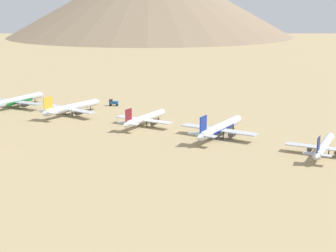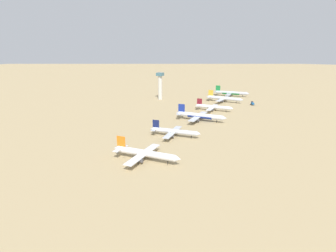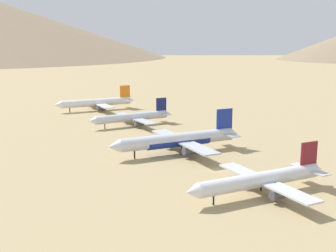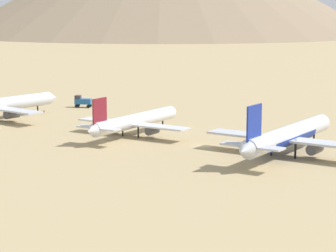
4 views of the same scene
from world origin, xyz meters
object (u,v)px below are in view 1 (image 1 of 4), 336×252
(parked_jet_5, at_px, (17,100))
(parked_jet_1, at_px, (324,146))
(parked_jet_3, at_px, (145,118))
(parked_jet_2, at_px, (220,128))
(parked_jet_4, at_px, (71,108))
(service_truck, at_px, (113,102))

(parked_jet_5, bearing_deg, parked_jet_1, -88.96)
(parked_jet_3, bearing_deg, parked_jet_5, 92.69)
(parked_jet_1, height_order, parked_jet_3, parked_jet_3)
(parked_jet_2, distance_m, parked_jet_3, 41.39)
(parked_jet_4, distance_m, parked_jet_5, 41.11)
(parked_jet_2, height_order, parked_jet_4, parked_jet_2)
(parked_jet_1, relative_size, service_truck, 6.53)
(parked_jet_2, xyz_separation_m, parked_jet_5, (-5.01, 129.96, -0.05))
(parked_jet_2, distance_m, parked_jet_5, 130.06)
(parked_jet_5, height_order, service_truck, parked_jet_5)
(parked_jet_2, height_order, service_truck, parked_jet_2)
(parked_jet_1, distance_m, parked_jet_4, 136.55)
(parked_jet_1, distance_m, parked_jet_5, 177.64)
(parked_jet_2, xyz_separation_m, service_truck, (29.28, 85.88, -2.24))
(parked_jet_3, relative_size, parked_jet_5, 0.86)
(parked_jet_2, height_order, parked_jet_5, parked_jet_2)
(parked_jet_3, bearing_deg, parked_jet_1, -90.61)
(parked_jet_1, height_order, parked_jet_4, parked_jet_4)
(parked_jet_2, distance_m, service_truck, 90.76)
(parked_jet_2, relative_size, service_truck, 7.89)
(parked_jet_1, distance_m, parked_jet_3, 89.02)
(parked_jet_4, bearing_deg, parked_jet_3, -87.39)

